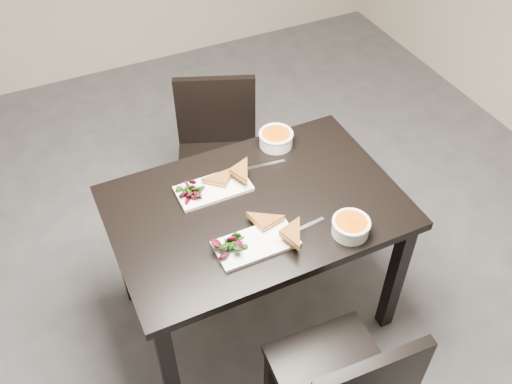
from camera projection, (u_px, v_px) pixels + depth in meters
ground at (204, 325)px, 2.77m from camera, size 5.00×5.00×0.00m
table at (256, 220)px, 2.39m from camera, size 1.20×0.80×0.75m
chair_far at (217, 148)px, 2.99m from camera, size 0.55×0.55×0.85m
plate_near at (256, 244)px, 2.16m from camera, size 0.32×0.16×0.02m
sandwich_near at (269, 230)px, 2.16m from camera, size 0.18×0.15×0.05m
salad_near at (232, 247)px, 2.11m from camera, size 0.10×0.09×0.04m
soup_bowl_near at (351, 226)px, 2.18m from camera, size 0.15×0.15×0.07m
cutlery_near at (305, 227)px, 2.23m from camera, size 0.18×0.03×0.00m
plate_far at (213, 189)px, 2.38m from camera, size 0.31×0.16×0.02m
sandwich_far at (229, 181)px, 2.36m from camera, size 0.19×0.20×0.05m
salad_far at (191, 191)px, 2.32m from camera, size 0.10×0.09×0.04m
soup_bowl_far at (276, 138)px, 2.57m from camera, size 0.16×0.16×0.07m
cutlery_far at (266, 165)px, 2.49m from camera, size 0.18×0.04×0.00m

